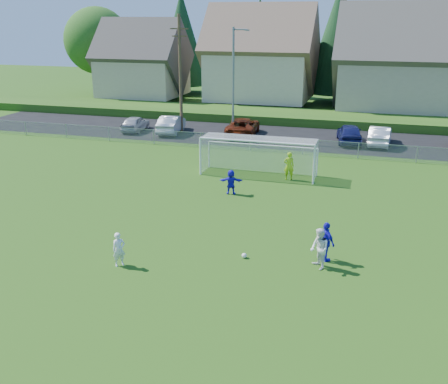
% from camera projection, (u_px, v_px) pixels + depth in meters
% --- Properties ---
extents(ground, '(160.00, 160.00, 0.00)m').
position_uv_depth(ground, '(164.00, 293.00, 19.54)').
color(ground, '#193D0C').
rests_on(ground, ground).
extents(asphalt_lot, '(60.00, 60.00, 0.00)m').
position_uv_depth(asphalt_lot, '(288.00, 137.00, 44.54)').
color(asphalt_lot, black).
rests_on(asphalt_lot, ground).
extents(grass_embankment, '(70.00, 6.00, 0.80)m').
position_uv_depth(grass_embankment, '(302.00, 117.00, 51.23)').
color(grass_embankment, '#1E420F').
rests_on(grass_embankment, ground).
extents(soccer_ball, '(0.22, 0.22, 0.22)m').
position_uv_depth(soccer_ball, '(244.00, 256.00, 22.34)').
color(soccer_ball, white).
rests_on(soccer_ball, ground).
extents(player_white_a, '(0.62, 0.61, 1.44)m').
position_uv_depth(player_white_a, '(119.00, 249.00, 21.49)').
color(player_white_a, white).
rests_on(player_white_a, ground).
extents(player_white_b, '(1.00, 1.06, 1.72)m').
position_uv_depth(player_white_b, '(319.00, 249.00, 21.21)').
color(player_white_b, white).
rests_on(player_white_b, ground).
extents(player_blue_a, '(1.02, 1.00, 1.72)m').
position_uv_depth(player_blue_a, '(326.00, 242.00, 21.87)').
color(player_blue_a, '#1E15C7').
rests_on(player_blue_a, ground).
extents(player_blue_b, '(1.40, 0.69, 1.45)m').
position_uv_depth(player_blue_b, '(231.00, 182.00, 30.20)').
color(player_blue_b, '#1E15C7').
rests_on(player_blue_b, ground).
extents(goalkeeper, '(0.75, 0.60, 1.79)m').
position_uv_depth(goalkeeper, '(289.00, 166.00, 32.80)').
color(goalkeeper, '#9DCB17').
rests_on(goalkeeper, ground).
extents(car_a, '(1.91, 4.09, 1.36)m').
position_uv_depth(car_a, '(135.00, 123.00, 46.87)').
color(car_a, '#A0A1A8').
rests_on(car_a, ground).
extents(car_b, '(2.23, 4.84, 1.54)m').
position_uv_depth(car_b, '(171.00, 124.00, 46.09)').
color(car_b, silver).
rests_on(car_b, ground).
extents(car_c, '(3.14, 5.71, 1.52)m').
position_uv_depth(car_c, '(243.00, 127.00, 45.14)').
color(car_c, '#591B0A').
rests_on(car_c, ground).
extents(car_e, '(2.44, 4.80, 1.56)m').
position_uv_depth(car_e, '(350.00, 133.00, 42.42)').
color(car_e, '#15194C').
rests_on(car_e, ground).
extents(car_f, '(1.84, 4.66, 1.51)m').
position_uv_depth(car_f, '(380.00, 136.00, 41.75)').
color(car_f, silver).
rests_on(car_f, ground).
extents(soccer_goal, '(7.42, 1.90, 2.50)m').
position_uv_depth(soccer_goal, '(259.00, 150.00, 33.61)').
color(soccer_goal, white).
rests_on(soccer_goal, ground).
extents(chainlink_fence, '(52.06, 0.06, 1.20)m').
position_uv_depth(chainlink_fence, '(276.00, 145.00, 39.34)').
color(chainlink_fence, gray).
rests_on(chainlink_fence, ground).
extents(streetlight, '(1.38, 0.18, 9.00)m').
position_uv_depth(streetlight, '(234.00, 80.00, 42.82)').
color(streetlight, slate).
rests_on(streetlight, ground).
extents(utility_pole, '(1.60, 0.26, 10.00)m').
position_uv_depth(utility_pole, '(180.00, 73.00, 44.98)').
color(utility_pole, '#473321').
rests_on(utility_pole, ground).
extents(houses_row, '(53.90, 11.45, 13.27)m').
position_uv_depth(houses_row, '(334.00, 41.00, 55.27)').
color(houses_row, tan).
rests_on(houses_row, ground).
extents(tree_row, '(65.98, 12.36, 13.80)m').
position_uv_depth(tree_row, '(330.00, 42.00, 61.36)').
color(tree_row, '#382616').
rests_on(tree_row, ground).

